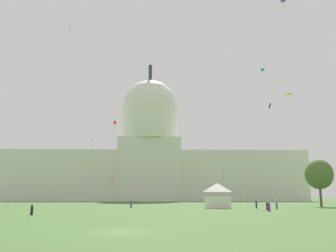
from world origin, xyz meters
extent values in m
plane|color=#42662D|center=(0.00, 0.00, 0.00)|extent=(800.00, 800.00, 0.00)
cube|color=silver|center=(-37.43, 152.19, 11.73)|extent=(74.17, 22.45, 23.46)
cube|color=silver|center=(36.75, 152.19, 11.73)|extent=(74.17, 22.45, 23.46)
cube|color=silver|center=(-0.34, 152.19, 14.70)|extent=(29.31, 24.69, 29.39)
cylinder|color=silver|center=(-0.34, 152.19, 37.92)|extent=(27.69, 27.69, 17.05)
sphere|color=silver|center=(-0.34, 152.19, 46.44)|extent=(26.81, 26.81, 26.81)
cylinder|color=#2D3833|center=(-0.34, 152.19, 64.08)|extent=(1.80, 1.80, 8.46)
cube|color=white|center=(15.90, 51.44, 1.22)|extent=(4.99, 5.15, 2.45)
pyramid|color=white|center=(15.90, 51.44, 4.34)|extent=(5.24, 5.40, 1.90)
cylinder|color=brown|center=(41.81, 59.28, 2.77)|extent=(0.54, 0.54, 5.53)
ellipsoid|color=#4C6633|center=(41.81, 59.28, 7.67)|extent=(8.81, 8.34, 7.13)
cylinder|color=black|center=(23.10, 39.89, 0.68)|extent=(0.51, 0.51, 1.36)
sphere|color=tan|center=(23.10, 39.89, 1.47)|extent=(0.27, 0.27, 0.21)
cylinder|color=silver|center=(27.83, 48.72, 0.71)|extent=(0.39, 0.39, 1.43)
sphere|color=beige|center=(27.83, 48.72, 1.53)|extent=(0.25, 0.25, 0.21)
cylinder|color=black|center=(-14.44, 24.21, 0.63)|extent=(0.47, 0.47, 1.26)
sphere|color=brown|center=(-14.44, 24.21, 1.38)|extent=(0.30, 0.30, 0.23)
cylinder|color=#703D93|center=(21.85, 34.74, 0.68)|extent=(0.53, 0.53, 1.35)
sphere|color=beige|center=(21.85, 34.74, 1.46)|extent=(0.28, 0.28, 0.23)
cylinder|color=gray|center=(16.15, 58.60, 0.76)|extent=(0.58, 0.58, 1.51)
sphere|color=#A37556|center=(16.15, 58.60, 1.62)|extent=(0.30, 0.30, 0.21)
cylinder|color=#3D5684|center=(-2.54, 51.86, 0.77)|extent=(0.53, 0.53, 1.53)
sphere|color=#A37556|center=(-2.54, 51.86, 1.64)|extent=(0.30, 0.30, 0.22)
cylinder|color=#1E757A|center=(26.75, 45.81, 0.69)|extent=(0.36, 0.36, 1.38)
sphere|color=#A37556|center=(26.75, 45.81, 1.51)|extent=(0.26, 0.26, 0.26)
cylinder|color=navy|center=(23.85, 50.13, 0.73)|extent=(0.51, 0.51, 1.45)
sphere|color=#A37556|center=(23.85, 50.13, 1.57)|extent=(0.32, 0.32, 0.23)
cube|color=teal|center=(38.47, 89.07, 44.06)|extent=(1.25, 1.24, 0.56)
cube|color=teal|center=(38.47, 89.07, 44.50)|extent=(1.25, 1.24, 0.56)
cube|color=red|center=(-9.99, 83.54, 24.76)|extent=(0.79, 1.02, 1.18)
cylinder|color=red|center=(-10.03, 83.54, 22.76)|extent=(0.36, 0.42, 2.94)
cube|color=green|center=(-20.75, 65.40, 47.29)|extent=(0.49, 1.29, 1.43)
cylinder|color=purple|center=(-20.67, 65.40, 45.94)|extent=(0.13, 0.27, 1.43)
cube|color=black|center=(31.71, 62.31, 25.21)|extent=(0.59, 0.63, 1.40)
cube|color=pink|center=(-13.40, 111.05, 9.26)|extent=(0.80, 0.82, 0.37)
cube|color=pink|center=(-13.40, 111.05, 9.62)|extent=(0.80, 0.82, 0.37)
cylinder|color=red|center=(-13.46, 111.05, 8.00)|extent=(0.12, 0.31, 2.24)
cube|color=purple|center=(24.83, 30.23, 36.30)|extent=(0.91, 0.87, 0.48)
cylinder|color=green|center=(24.89, 30.23, 35.40)|extent=(0.22, 0.19, 1.47)
cube|color=orange|center=(20.95, 70.55, 9.37)|extent=(0.20, 0.93, 1.53)
cylinder|color=orange|center=(20.79, 70.55, 7.57)|extent=(0.15, 0.31, 2.15)
pyramid|color=yellow|center=(34.19, 55.22, 26.31)|extent=(1.83, 1.15, 0.34)
cylinder|color=yellow|center=(34.23, 55.48, 24.47)|extent=(0.17, 0.08, 1.75)
cube|color=#8CD133|center=(-20.84, 107.43, 22.80)|extent=(0.58, 0.76, 1.01)
cylinder|color=#8CD133|center=(-20.85, 107.43, 21.49)|extent=(0.07, 0.22, 1.69)
camera|label=1|loc=(2.59, -28.66, 2.69)|focal=39.59mm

